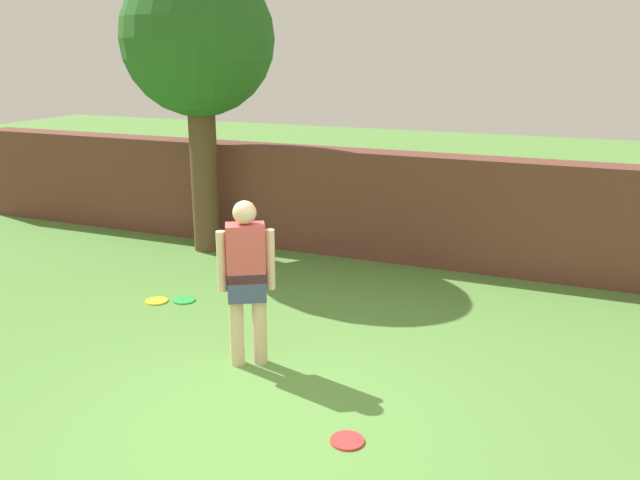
{
  "coord_description": "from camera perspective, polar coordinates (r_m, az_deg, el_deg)",
  "views": [
    {
      "loc": [
        2.28,
        -4.28,
        2.95
      ],
      "look_at": [
        -0.31,
        1.94,
        1.0
      ],
      "focal_mm": 37.3,
      "sensor_mm": 36.0,
      "label": 1
    }
  ],
  "objects": [
    {
      "name": "frisbee_yellow",
      "position": [
        8.3,
        -13.85,
        -5.1
      ],
      "size": [
        0.27,
        0.27,
        0.02
      ],
      "primitive_type": "cylinder",
      "color": "yellow",
      "rests_on": "ground"
    },
    {
      "name": "ground_plane",
      "position": [
        5.68,
        -4.83,
        -15.22
      ],
      "size": [
        40.0,
        40.0,
        0.0
      ],
      "primitive_type": "plane",
      "color": "#568C3D"
    },
    {
      "name": "frisbee_green",
      "position": [
        8.26,
        -11.59,
        -5.07
      ],
      "size": [
        0.27,
        0.27,
        0.02
      ],
      "primitive_type": "cylinder",
      "color": "green",
      "rests_on": "ground"
    },
    {
      "name": "frisbee_red",
      "position": [
        5.41,
        2.34,
        -16.82
      ],
      "size": [
        0.27,
        0.27,
        0.02
      ],
      "primitive_type": "cylinder",
      "color": "red",
      "rests_on": "ground"
    },
    {
      "name": "brick_wall",
      "position": [
        9.95,
        -0.33,
        3.5
      ],
      "size": [
        12.64,
        0.5,
        1.55
      ],
      "primitive_type": "cube",
      "color": "brown",
      "rests_on": "ground"
    },
    {
      "name": "person",
      "position": [
        6.27,
        -6.32,
        -3.09
      ],
      "size": [
        0.48,
        0.37,
        1.62
      ],
      "rotation": [
        0.0,
        0.0,
        -2.62
      ],
      "color": "beige",
      "rests_on": "ground"
    },
    {
      "name": "tree",
      "position": [
        9.85,
        -10.43,
        16.24
      ],
      "size": [
        2.16,
        2.16,
        4.16
      ],
      "color": "brown",
      "rests_on": "ground"
    }
  ]
}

